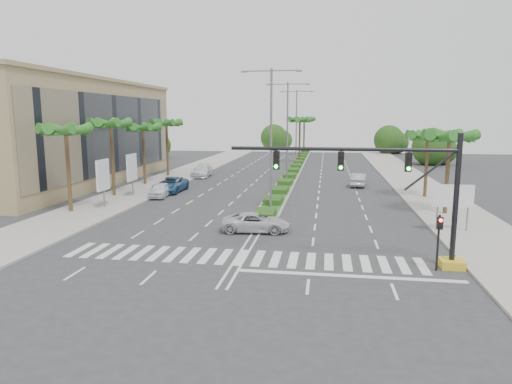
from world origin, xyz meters
TOP-DOWN VIEW (x-y plane):
  - ground at (0.00, 0.00)m, footprint 160.00×160.00m
  - footpath_right at (15.20, 20.00)m, footprint 6.00×120.00m
  - footpath_left at (-15.20, 20.00)m, footprint 6.00×120.00m
  - median at (0.00, 45.00)m, footprint 2.20×75.00m
  - median_grass at (0.00, 45.00)m, footprint 1.80×75.00m
  - building at (-26.00, 26.00)m, footprint 12.00×36.00m
  - signal_gantry at (9.27, -0.00)m, footprint 12.60×1.20m
  - pedestrian_signal at (10.60, -0.68)m, footprint 0.28×0.36m
  - direction_sign at (13.50, 7.99)m, footprint 2.70×0.11m
  - billboard_near at (-14.50, 12.00)m, footprint 0.18×2.10m
  - billboard_far at (-14.50, 18.00)m, footprint 0.18×2.10m
  - palm_left_near at (-16.50, 10.00)m, footprint 4.57×4.68m
  - palm_left_mid at (-16.50, 18.00)m, footprint 4.57×4.68m
  - palm_left_far at (-16.50, 26.00)m, footprint 4.57×4.68m
  - palm_left_end at (-16.50, 34.00)m, footprint 4.57×4.68m
  - palm_right_near at (14.50, 14.00)m, footprint 4.57×4.68m
  - palm_right_far at (14.50, 22.00)m, footprint 4.57×4.68m
  - palm_median_a at (0.00, 55.00)m, footprint 4.57×4.68m
  - palm_median_b at (0.00, 70.00)m, footprint 4.57×4.68m
  - streetlight_near at (0.00, 14.00)m, footprint 5.10×0.25m
  - streetlight_mid at (0.00, 30.00)m, footprint 5.10×0.25m
  - streetlight_far at (0.00, 46.00)m, footprint 5.10×0.25m
  - car_parked_a at (-11.80, 18.42)m, footprint 2.12×4.37m
  - car_parked_b at (-11.80, 22.46)m, footprint 1.71×4.44m
  - car_parked_c at (-11.80, 21.58)m, footprint 2.65×5.73m
  - car_parked_d at (-11.80, 34.34)m, footprint 2.49×5.63m
  - car_crossing at (-0.08, 6.07)m, footprint 4.96×2.56m
  - car_right at (8.50, 28.92)m, footprint 2.20×4.78m

SIDE VIEW (x-z plane):
  - ground at x=0.00m, z-range 0.00..0.00m
  - footpath_right at x=15.20m, z-range 0.00..0.15m
  - footpath_left at x=-15.20m, z-range 0.00..0.15m
  - median at x=0.00m, z-range 0.00..0.20m
  - median_grass at x=0.00m, z-range 0.20..0.24m
  - car_crossing at x=-0.08m, z-range 0.00..1.34m
  - car_parked_a at x=-11.80m, z-range 0.00..1.44m
  - car_parked_b at x=-11.80m, z-range 0.00..1.44m
  - car_right at x=8.50m, z-range 0.00..1.52m
  - car_parked_c at x=-11.80m, z-range 0.00..1.59m
  - car_parked_d at x=-11.80m, z-range 0.00..1.61m
  - pedestrian_signal at x=10.60m, z-range 0.54..3.54m
  - direction_sign at x=13.50m, z-range 0.75..4.15m
  - billboard_near at x=-14.50m, z-range 0.79..5.14m
  - billboard_far at x=-14.50m, z-range 0.79..5.14m
  - signal_gantry at x=9.27m, z-range -0.14..7.06m
  - palm_right_far at x=14.50m, z-range 2.54..9.29m
  - building at x=-26.00m, z-range 0.00..12.00m
  - palm_right_near at x=14.50m, z-range 2.68..9.73m
  - palm_left_far at x=-16.50m, z-range 2.82..10.17m
  - palm_left_near at x=-16.50m, z-range 2.91..10.46m
  - streetlight_near at x=0.00m, z-range 0.81..12.81m
  - streetlight_mid at x=0.00m, z-range 0.81..12.81m
  - streetlight_far at x=0.00m, z-range 0.81..12.81m
  - palm_left_end at x=-16.50m, z-range 3.01..10.76m
  - palm_left_mid at x=-16.50m, z-range 3.10..11.05m
  - palm_median_a at x=0.00m, z-range 3.15..11.20m
  - palm_median_b at x=0.00m, z-range 3.15..11.20m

